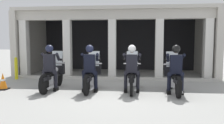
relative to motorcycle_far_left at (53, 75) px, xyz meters
The scene contains 13 objects.
ground_plane 3.66m from the motorcycle_far_left, 54.63° to the left, with size 80.00×80.00×0.00m, color #999993.
station_building 5.26m from the motorcycle_far_left, 68.55° to the left, with size 9.69×3.94×3.31m.
kerb_strip 2.92m from the motorcycle_far_left, 50.60° to the left, with size 9.19×0.24×0.12m, color #B7B5AD.
motorcycle_far_left is the anchor object (origin of this frame).
police_officer_far_left 0.52m from the motorcycle_far_left, 90.26° to the right, with size 0.63×0.61×1.58m.
motorcycle_center_left 1.40m from the motorcycle_far_left, ahead, with size 0.62×2.04×1.35m.
police_officer_center_left 1.50m from the motorcycle_far_left, 12.48° to the right, with size 0.63×0.61×1.58m.
motorcycle_center_right 2.80m from the motorcycle_far_left, ahead, with size 0.62×2.04×1.35m.
police_officer_center_right 2.84m from the motorcycle_far_left, ahead, with size 0.63×0.61×1.58m.
motorcycle_far_right 4.20m from the motorcycle_far_left, ahead, with size 0.62×2.04×1.35m.
police_officer_far_right 4.23m from the motorcycle_far_left, ahead, with size 0.63×0.61×1.58m.
traffic_cone_flank 1.77m from the motorcycle_far_left, behind, with size 0.34×0.34×0.59m.
bollard_kerbside 3.08m from the motorcycle_far_left, 142.64° to the left, with size 0.14×0.14×1.01m.
Camera 1 is at (0.81, -7.49, 1.66)m, focal length 35.44 mm.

